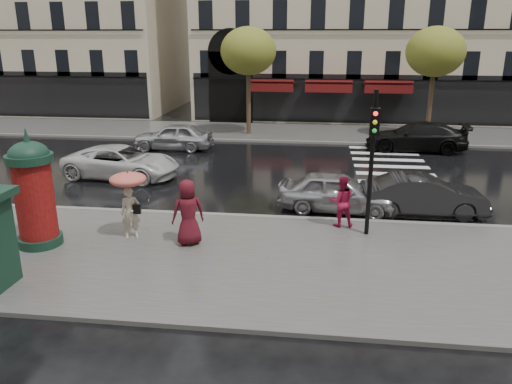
# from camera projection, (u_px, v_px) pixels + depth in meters

# --- Properties ---
(ground) EXTENTS (160.00, 160.00, 0.00)m
(ground) POSITION_uv_depth(u_px,v_px,m) (232.00, 254.00, 14.58)
(ground) COLOR black
(ground) RESTS_ON ground
(near_sidewalk) EXTENTS (90.00, 7.00, 0.12)m
(near_sidewalk) POSITION_uv_depth(u_px,v_px,m) (229.00, 260.00, 14.09)
(near_sidewalk) COLOR #474744
(near_sidewalk) RESTS_ON ground
(far_sidewalk) EXTENTS (90.00, 6.00, 0.12)m
(far_sidewalk) POSITION_uv_depth(u_px,v_px,m) (281.00, 132.00, 32.55)
(far_sidewalk) COLOR #474744
(far_sidewalk) RESTS_ON ground
(near_kerb) EXTENTS (90.00, 0.25, 0.14)m
(near_kerb) POSITION_uv_depth(u_px,v_px,m) (247.00, 217.00, 17.40)
(near_kerb) COLOR slate
(near_kerb) RESTS_ON ground
(far_kerb) EXTENTS (90.00, 0.25, 0.14)m
(far_kerb) POSITION_uv_depth(u_px,v_px,m) (277.00, 141.00, 29.70)
(far_kerb) COLOR slate
(far_kerb) RESTS_ON ground
(zebra_crossing) EXTENTS (3.60, 11.75, 0.01)m
(zebra_crossing) POSITION_uv_depth(u_px,v_px,m) (396.00, 174.00, 22.96)
(zebra_crossing) COLOR silver
(zebra_crossing) RESTS_ON ground
(tree_far_left) EXTENTS (3.40, 3.40, 6.64)m
(tree_far_left) POSITION_uv_depth(u_px,v_px,m) (248.00, 51.00, 30.30)
(tree_far_left) COLOR #38281C
(tree_far_left) RESTS_ON ground
(tree_far_right) EXTENTS (3.40, 3.40, 6.64)m
(tree_far_right) POSITION_uv_depth(u_px,v_px,m) (435.00, 52.00, 29.00)
(tree_far_right) COLOR #38281C
(tree_far_right) RESTS_ON ground
(woman_umbrella) EXTENTS (1.11, 1.11, 2.14)m
(woman_umbrella) POSITION_uv_depth(u_px,v_px,m) (129.00, 194.00, 15.09)
(woman_umbrella) COLOR beige
(woman_umbrella) RESTS_ON near_sidewalk
(woman_red) EXTENTS (0.91, 0.76, 1.69)m
(woman_red) POSITION_uv_depth(u_px,v_px,m) (341.00, 201.00, 16.19)
(woman_red) COLOR #AD153E
(woman_red) RESTS_ON near_sidewalk
(man_burgundy) EXTENTS (1.15, 1.00, 1.99)m
(man_burgundy) POSITION_uv_depth(u_px,v_px,m) (188.00, 212.00, 14.74)
(man_burgundy) COLOR #51101B
(man_burgundy) RESTS_ON near_sidewalk
(morris_column) EXTENTS (1.32, 1.32, 3.55)m
(morris_column) POSITION_uv_depth(u_px,v_px,m) (34.00, 190.00, 14.49)
(morris_column) COLOR #122F22
(morris_column) RESTS_ON near_sidewalk
(traffic_light) EXTENTS (0.29, 0.42, 4.50)m
(traffic_light) POSITION_uv_depth(u_px,v_px,m) (372.00, 150.00, 14.88)
(traffic_light) COLOR black
(traffic_light) RESTS_ON near_sidewalk
(car_silver) EXTENTS (4.35, 2.04, 1.44)m
(car_silver) POSITION_uv_depth(u_px,v_px,m) (337.00, 192.00, 17.97)
(car_silver) COLOR #9E9FA3
(car_silver) RESTS_ON ground
(car_darkgrey) EXTENTS (4.40, 1.74, 1.42)m
(car_darkgrey) POSITION_uv_depth(u_px,v_px,m) (423.00, 195.00, 17.62)
(car_darkgrey) COLOR black
(car_darkgrey) RESTS_ON ground
(car_white) EXTENTS (5.38, 2.94, 1.43)m
(car_white) POSITION_uv_depth(u_px,v_px,m) (122.00, 162.00, 22.21)
(car_white) COLOR silver
(car_white) RESTS_ON ground
(car_black) EXTENTS (5.51, 2.49, 1.57)m
(car_black) POSITION_uv_depth(u_px,v_px,m) (416.00, 137.00, 27.43)
(car_black) COLOR black
(car_black) RESTS_ON ground
(car_far_silver) EXTENTS (4.37, 1.79, 1.49)m
(car_far_silver) POSITION_uv_depth(u_px,v_px,m) (173.00, 136.00, 27.68)
(car_far_silver) COLOR #B8B9BD
(car_far_silver) RESTS_ON ground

